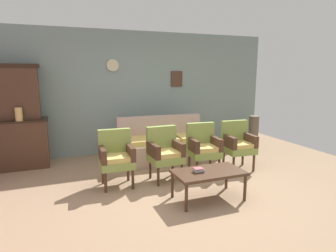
% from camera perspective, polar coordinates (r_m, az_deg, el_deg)
% --- Properties ---
extents(ground_plane, '(7.68, 7.68, 0.00)m').
position_cam_1_polar(ground_plane, '(4.55, 4.04, -12.86)').
color(ground_plane, '#997A5B').
extents(wall_back_with_decor, '(6.40, 0.09, 2.70)m').
position_cam_1_polar(wall_back_with_decor, '(6.66, -5.63, 6.60)').
color(wall_back_with_decor, gray).
rests_on(wall_back_with_decor, ground).
extents(side_cabinet, '(1.16, 0.55, 0.93)m').
position_cam_1_polar(side_cabinet, '(6.20, -27.57, -3.14)').
color(side_cabinet, '#472D1E').
rests_on(side_cabinet, ground).
extents(cabinet_upper_hutch, '(0.99, 0.38, 1.03)m').
position_cam_1_polar(cabinet_upper_hutch, '(6.14, -28.29, 5.99)').
color(cabinet_upper_hutch, '#472D1E').
rests_on(cabinet_upper_hutch, side_cabinet).
extents(vase_on_cabinet, '(0.13, 0.13, 0.25)m').
position_cam_1_polar(vase_on_cabinet, '(5.92, -27.33, 2.07)').
color(vase_on_cabinet, tan).
rests_on(vase_on_cabinet, side_cabinet).
extents(floral_couch, '(1.85, 0.90, 0.90)m').
position_cam_1_polar(floral_couch, '(5.97, -0.95, -3.78)').
color(floral_couch, tan).
rests_on(floral_couch, ground).
extents(armchair_by_doorway, '(0.54, 0.51, 0.90)m').
position_cam_1_polar(armchair_by_doorway, '(4.71, -10.15, -5.72)').
color(armchair_by_doorway, '#849947').
rests_on(armchair_by_doorway, ground).
extents(armchair_near_cabinet, '(0.53, 0.51, 0.90)m').
position_cam_1_polar(armchair_near_cabinet, '(4.89, -0.68, -4.94)').
color(armchair_near_cabinet, '#849947').
rests_on(armchair_near_cabinet, ground).
extents(armchair_near_couch_end, '(0.56, 0.54, 0.90)m').
position_cam_1_polar(armchair_near_couch_end, '(5.25, 6.94, -3.94)').
color(armchair_near_couch_end, '#849947').
rests_on(armchair_near_couch_end, ground).
extents(armchair_row_middle, '(0.56, 0.53, 0.90)m').
position_cam_1_polar(armchair_row_middle, '(5.61, 13.58, -3.22)').
color(armchair_row_middle, '#849947').
rests_on(armchair_row_middle, ground).
extents(coffee_table, '(1.00, 0.56, 0.42)m').
position_cam_1_polar(coffee_table, '(4.23, 7.99, -9.35)').
color(coffee_table, '#472D1E').
rests_on(coffee_table, ground).
extents(book_stack_on_table, '(0.15, 0.12, 0.06)m').
position_cam_1_polar(book_stack_on_table, '(4.14, 6.02, -8.65)').
color(book_stack_on_table, brown).
rests_on(book_stack_on_table, coffee_table).
extents(floor_vase_by_wall, '(0.24, 0.24, 0.72)m').
position_cam_1_polar(floor_vase_by_wall, '(7.67, 16.50, -0.75)').
color(floor_vase_by_wall, brown).
rests_on(floor_vase_by_wall, ground).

